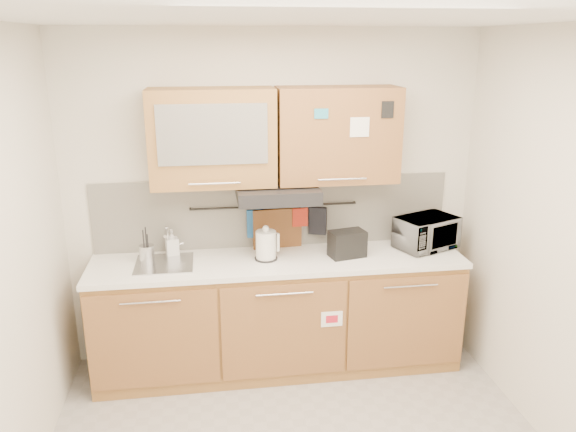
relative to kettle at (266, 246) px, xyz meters
name	(u,v)px	position (x,y,z in m)	size (l,w,h in m)	color
ceiling	(309,17)	(0.09, -1.20, 1.57)	(3.20, 3.20, 0.00)	white
wall_back	(273,200)	(0.09, 0.30, 0.27)	(3.20, 3.20, 0.00)	silver
base_cabinet	(279,320)	(0.09, -0.01, -0.62)	(2.80, 0.64, 0.88)	#AA763C
countertop	(279,261)	(0.09, -0.01, -0.13)	(2.82, 0.62, 0.04)	white
backsplash	(274,212)	(0.09, 0.29, 0.17)	(2.80, 0.02, 0.56)	silver
upper_cabinets	(275,136)	(0.09, 0.13, 0.80)	(1.82, 0.37, 0.70)	#AA763C
range_hood	(277,193)	(0.09, 0.05, 0.39)	(0.60, 0.46, 0.10)	black
sink	(165,263)	(-0.75, 0.01, -0.10)	(0.42, 0.40, 0.26)	silver
utensil_rail	(274,206)	(0.09, 0.25, 0.23)	(0.02, 0.02, 1.30)	black
utensil_crock	(147,254)	(-0.88, 0.05, -0.03)	(0.14, 0.14, 0.27)	#ABABAF
kettle	(266,246)	(0.00, 0.00, 0.00)	(0.20, 0.19, 0.27)	white
toaster	(347,244)	(0.62, -0.03, 0.00)	(0.29, 0.21, 0.20)	black
microwave	(426,233)	(1.28, 0.07, 0.02)	(0.46, 0.31, 0.25)	#999999
soap_bottle	(172,243)	(-0.70, 0.18, 0.00)	(0.09, 0.10, 0.21)	#999999
cutting_board	(277,238)	(0.12, 0.24, -0.03)	(0.39, 0.03, 0.48)	brown
oven_mitt	(255,224)	(-0.06, 0.24, 0.10)	(0.13, 0.03, 0.22)	#1E518C
dark_pouch	(318,221)	(0.44, 0.24, 0.10)	(0.14, 0.04, 0.22)	black
pot_holder	(300,217)	(0.30, 0.24, 0.14)	(0.12, 0.02, 0.15)	#AA2616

